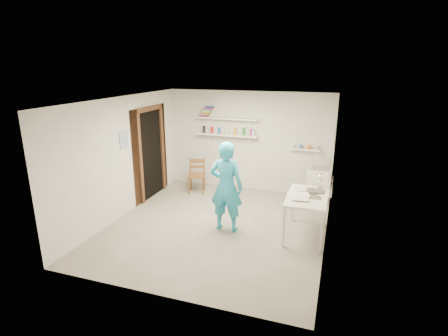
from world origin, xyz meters
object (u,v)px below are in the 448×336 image
(man, at_px, (226,187))
(wall_clock, at_px, (230,169))
(desk_lamp, at_px, (321,177))
(belfast_sink, at_px, (320,175))
(wooden_chair, at_px, (197,176))
(work_table, at_px, (306,216))

(man, bearing_deg, wall_clock, -91.09)
(desk_lamp, bearing_deg, wall_clock, -164.33)
(belfast_sink, bearing_deg, wooden_chair, -177.71)
(wall_clock, distance_m, work_table, 1.61)
(belfast_sink, height_order, work_table, belfast_sink)
(belfast_sink, relative_size, wooden_chair, 0.71)
(man, relative_size, wall_clock, 5.56)
(belfast_sink, height_order, man, man)
(work_table, bearing_deg, wall_clock, 179.68)
(wall_clock, xyz_separation_m, wooden_chair, (-1.30, 1.45, -0.71))
(belfast_sink, distance_m, wall_clock, 2.24)
(wooden_chair, relative_size, work_table, 0.73)
(man, xyz_separation_m, desk_lamp, (1.62, 0.68, 0.14))
(wall_clock, xyz_separation_m, work_table, (1.43, -0.01, -0.74))
(wooden_chair, xyz_separation_m, desk_lamp, (2.93, -0.99, 0.57))
(wooden_chair, xyz_separation_m, work_table, (2.73, -1.46, -0.03))
(belfast_sink, height_order, wall_clock, wall_clock)
(wooden_chair, height_order, desk_lamp, desk_lamp)
(wall_clock, distance_m, wooden_chair, 2.07)
(work_table, height_order, desk_lamp, desk_lamp)
(belfast_sink, height_order, wooden_chair, belfast_sink)
(man, distance_m, work_table, 1.52)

